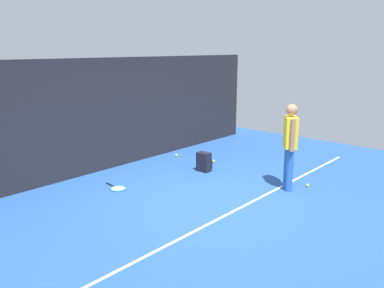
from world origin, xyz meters
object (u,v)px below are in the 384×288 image
(tennis_racket, at_px, (117,188))
(tennis_ball_mid_court, at_px, (213,161))
(backpack, at_px, (204,162))
(tennis_player, at_px, (290,142))
(tennis_ball_near_player, at_px, (176,155))
(tennis_ball_by_fence, at_px, (307,185))

(tennis_racket, relative_size, tennis_ball_mid_court, 9.51)
(backpack, bearing_deg, tennis_player, -175.12)
(backpack, relative_size, tennis_ball_mid_court, 6.67)
(backpack, bearing_deg, tennis_racket, 73.77)
(backpack, height_order, tennis_ball_near_player, backpack)
(tennis_racket, height_order, tennis_ball_near_player, tennis_ball_near_player)
(tennis_racket, bearing_deg, backpack, 81.34)
(tennis_ball_near_player, bearing_deg, tennis_racket, -162.61)
(tennis_racket, xyz_separation_m, tennis_ball_by_fence, (2.62, -2.78, 0.02))
(backpack, relative_size, tennis_ball_near_player, 6.67)
(tennis_ball_mid_court, bearing_deg, tennis_ball_by_fence, -92.27)
(tennis_racket, xyz_separation_m, backpack, (2.04, -0.54, 0.20))
(tennis_player, relative_size, tennis_racket, 2.71)
(tennis_ball_near_player, bearing_deg, tennis_ball_by_fence, -88.22)
(tennis_racket, bearing_deg, tennis_ball_by_fence, 49.58)
(tennis_player, height_order, tennis_ball_mid_court, tennis_player)
(backpack, distance_m, tennis_ball_mid_court, 0.75)
(tennis_ball_near_player, xyz_separation_m, tennis_ball_mid_court, (0.21, -1.06, 0.00))
(tennis_ball_by_fence, bearing_deg, tennis_ball_mid_court, 87.73)
(tennis_ball_near_player, height_order, tennis_ball_mid_court, same)
(tennis_racket, bearing_deg, tennis_player, 48.08)
(backpack, height_order, tennis_ball_mid_court, backpack)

